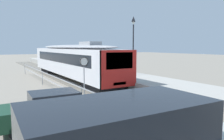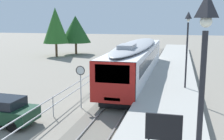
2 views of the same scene
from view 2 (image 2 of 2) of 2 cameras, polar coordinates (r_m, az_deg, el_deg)
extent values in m
plane|color=gray|center=(25.83, -1.74, -2.28)|extent=(160.00, 160.00, 0.00)
cube|color=#6B665B|center=(25.20, 4.84, -2.58)|extent=(3.20, 60.00, 0.06)
cube|color=slate|center=(25.30, 3.24, -2.34)|extent=(0.08, 60.00, 0.08)
cube|color=slate|center=(25.08, 6.47, -2.50)|extent=(0.08, 60.00, 0.08)
cube|color=silver|center=(25.22, 5.06, 1.91)|extent=(2.80, 18.37, 2.55)
cube|color=red|center=(16.46, 0.10, -2.68)|extent=(2.80, 0.24, 2.55)
cube|color=black|center=(16.26, 0.04, -0.82)|extent=(2.13, 0.08, 1.12)
cube|color=black|center=(25.16, 5.07, 2.83)|extent=(2.82, 15.43, 0.92)
ellipsoid|color=#9EA0A5|center=(25.04, 5.11, 5.20)|extent=(2.69, 17.64, 0.44)
cube|color=#9EA0A5|center=(20.51, 3.12, 4.84)|extent=(1.10, 2.20, 0.36)
cube|color=#EAE5C6|center=(16.65, 0.04, -6.07)|extent=(1.00, 0.10, 0.20)
cube|color=black|center=(19.02, 1.77, -5.69)|extent=(2.24, 3.20, 0.55)
cube|color=black|center=(32.10, 6.91, 0.93)|extent=(2.24, 3.20, 0.55)
cube|color=#A8A59E|center=(24.82, 12.29, -1.99)|extent=(3.90, 60.00, 0.90)
cylinder|color=#232328|center=(6.30, 17.60, -13.61)|extent=(0.12, 0.12, 4.60)
pyramid|color=#232328|center=(5.78, 19.17, 12.70)|extent=(0.34, 0.34, 0.50)
sphere|color=silver|center=(5.77, 18.98, 9.53)|extent=(0.24, 0.24, 0.24)
cylinder|color=#232328|center=(19.92, 15.24, 2.87)|extent=(0.12, 0.12, 4.60)
pyramid|color=#232328|center=(19.76, 15.64, 10.94)|extent=(0.34, 0.34, 0.50)
sphere|color=silver|center=(19.75, 15.59, 10.02)|extent=(0.24, 0.24, 0.24)
cube|color=black|center=(9.29, 10.70, -11.62)|extent=(1.20, 0.08, 0.90)
cylinder|color=#9EA0A5|center=(17.94, -6.47, -4.48)|extent=(0.07, 0.07, 2.20)
cylinder|color=white|center=(17.61, -6.59, -0.10)|extent=(0.60, 0.03, 0.60)
torus|color=black|center=(17.60, -6.61, -0.10)|extent=(0.61, 0.05, 0.61)
cube|color=#9EA0A5|center=(16.56, -12.22, -5.57)|extent=(0.05, 36.00, 0.05)
cube|color=#9EA0A5|center=(16.71, -12.15, -7.26)|extent=(0.05, 36.00, 0.05)
cylinder|color=#9EA0A5|center=(16.73, -12.15, -7.47)|extent=(0.06, 0.06, 1.25)
cylinder|color=#9EA0A5|center=(24.84, -3.04, -1.34)|extent=(0.06, 0.06, 1.25)
cylinder|color=#9EA0A5|center=(33.42, 1.46, 1.74)|extent=(0.06, 0.06, 1.25)
cube|color=#143823|center=(16.45, -22.17, -8.17)|extent=(4.07, 1.93, 0.72)
cube|color=black|center=(16.12, -21.62, -6.24)|extent=(2.07, 1.63, 0.50)
cylinder|color=black|center=(15.22, -19.96, -10.98)|extent=(0.63, 0.23, 0.62)
cylinder|color=black|center=(16.41, -16.71, -9.20)|extent=(0.63, 0.23, 0.62)
cylinder|color=brown|center=(43.54, -11.48, 4.14)|extent=(0.36, 0.36, 2.09)
cone|color=#286023|center=(43.29, -11.66, 9.07)|extent=(3.91, 3.91, 5.41)
cylinder|color=brown|center=(46.01, -7.49, 4.50)|extent=(0.36, 0.36, 1.93)
cone|color=#1E4C1E|center=(45.79, -7.58, 8.42)|extent=(4.97, 4.97, 4.36)
camera|label=1|loc=(12.45, -59.28, -5.06)|focal=34.81mm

